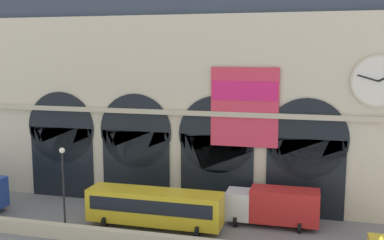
% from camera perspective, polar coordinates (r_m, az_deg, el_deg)
% --- Properties ---
extents(ground_plane, '(200.00, 200.00, 0.00)m').
position_cam_1_polar(ground_plane, '(38.94, -4.20, -12.86)').
color(ground_plane, slate).
extents(quay_parapet_wall, '(90.00, 0.70, 1.10)m').
position_cam_1_polar(quay_parapet_wall, '(34.97, -6.58, -14.47)').
color(quay_parapet_wall, beige).
rests_on(quay_parapet_wall, ground).
extents(station_building, '(39.92, 6.05, 21.28)m').
position_cam_1_polar(station_building, '(43.89, -1.00, 3.55)').
color(station_building, beige).
rests_on(station_building, ground).
extents(bus_center, '(11.00, 3.25, 3.10)m').
position_cam_1_polar(bus_center, '(37.84, -4.66, -10.63)').
color(bus_center, gold).
rests_on(bus_center, ground).
extents(box_truck_mideast, '(7.50, 2.91, 3.12)m').
position_cam_1_polar(box_truck_mideast, '(38.83, 10.02, -10.36)').
color(box_truck_mideast, white).
rests_on(box_truck_mideast, ground).
extents(street_lamp_quayside, '(0.44, 0.44, 6.90)m').
position_cam_1_polar(street_lamp_quayside, '(37.10, -15.63, -7.07)').
color(street_lamp_quayside, black).
rests_on(street_lamp_quayside, ground).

